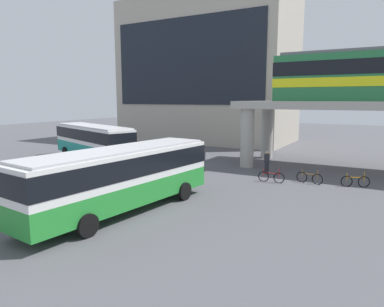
{
  "coord_description": "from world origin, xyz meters",
  "views": [
    {
      "loc": [
        14.15,
        -14.39,
        5.59
      ],
      "look_at": [
        3.39,
        4.59,
        2.2
      ],
      "focal_mm": 32.85,
      "sensor_mm": 36.0,
      "label": 1
    }
  ],
  "objects_px": {
    "pedestrian_by_bike_rack": "(267,163)",
    "bicycle_red": "(271,177)",
    "bus_secondary": "(93,139)",
    "pedestrian_near_building": "(203,161)",
    "bicycle_orange": "(355,181)",
    "bus_main": "(121,173)",
    "bicycle_brown": "(310,178)",
    "station_building": "(208,72)"
  },
  "relations": [
    {
      "from": "pedestrian_near_building",
      "to": "bicycle_orange",
      "type": "bearing_deg",
      "value": 2.73
    },
    {
      "from": "bus_secondary",
      "to": "pedestrian_near_building",
      "type": "height_order",
      "value": "bus_secondary"
    },
    {
      "from": "bicycle_orange",
      "to": "bicycle_red",
      "type": "xyz_separation_m",
      "value": [
        -5.09,
        -1.4,
        0.0
      ]
    },
    {
      "from": "pedestrian_by_bike_rack",
      "to": "bicycle_red",
      "type": "bearing_deg",
      "value": -65.9
    },
    {
      "from": "bus_main",
      "to": "bicycle_brown",
      "type": "height_order",
      "value": "bus_main"
    },
    {
      "from": "bus_secondary",
      "to": "bicycle_brown",
      "type": "bearing_deg",
      "value": 1.73
    },
    {
      "from": "bicycle_orange",
      "to": "station_building",
      "type": "bearing_deg",
      "value": 137.25
    },
    {
      "from": "station_building",
      "to": "bicycle_brown",
      "type": "xyz_separation_m",
      "value": [
        17.43,
        -19.08,
        -8.78
      ]
    },
    {
      "from": "bicycle_brown",
      "to": "station_building",
      "type": "bearing_deg",
      "value": 132.41
    },
    {
      "from": "bicycle_orange",
      "to": "pedestrian_near_building",
      "type": "height_order",
      "value": "pedestrian_near_building"
    },
    {
      "from": "bicycle_orange",
      "to": "bus_main",
      "type": "bearing_deg",
      "value": -130.47
    },
    {
      "from": "bicycle_orange",
      "to": "pedestrian_by_bike_rack",
      "type": "relative_size",
      "value": 0.97
    },
    {
      "from": "station_building",
      "to": "bicycle_orange",
      "type": "relative_size",
      "value": 13.04
    },
    {
      "from": "bicycle_brown",
      "to": "pedestrian_by_bike_rack",
      "type": "relative_size",
      "value": 1.02
    },
    {
      "from": "bus_main",
      "to": "pedestrian_by_bike_rack",
      "type": "relative_size",
      "value": 6.47
    },
    {
      "from": "bicycle_orange",
      "to": "bicycle_red",
      "type": "bearing_deg",
      "value": -164.59
    },
    {
      "from": "station_building",
      "to": "bicycle_orange",
      "type": "height_order",
      "value": "station_building"
    },
    {
      "from": "pedestrian_by_bike_rack",
      "to": "pedestrian_near_building",
      "type": "bearing_deg",
      "value": -160.22
    },
    {
      "from": "bus_main",
      "to": "station_building",
      "type": "bearing_deg",
      "value": 109.36
    },
    {
      "from": "pedestrian_near_building",
      "to": "pedestrian_by_bike_rack",
      "type": "bearing_deg",
      "value": 19.78
    },
    {
      "from": "pedestrian_by_bike_rack",
      "to": "bicycle_orange",
      "type": "bearing_deg",
      "value": -10.24
    },
    {
      "from": "bus_secondary",
      "to": "pedestrian_near_building",
      "type": "relative_size",
      "value": 6.37
    },
    {
      "from": "bicycle_orange",
      "to": "bicycle_red",
      "type": "distance_m",
      "value": 5.27
    },
    {
      "from": "station_building",
      "to": "pedestrian_by_bike_rack",
      "type": "relative_size",
      "value": 12.7
    },
    {
      "from": "bicycle_orange",
      "to": "bicycle_red",
      "type": "relative_size",
      "value": 0.95
    },
    {
      "from": "bus_main",
      "to": "pedestrian_near_building",
      "type": "bearing_deg",
      "value": 95.83
    },
    {
      "from": "bicycle_red",
      "to": "pedestrian_by_bike_rack",
      "type": "relative_size",
      "value": 1.03
    },
    {
      "from": "bicycle_red",
      "to": "pedestrian_near_building",
      "type": "bearing_deg",
      "value": 171.1
    },
    {
      "from": "station_building",
      "to": "pedestrian_by_bike_rack",
      "type": "distance_m",
      "value": 23.93
    },
    {
      "from": "bicycle_orange",
      "to": "bus_secondary",
      "type": "bearing_deg",
      "value": -177.41
    },
    {
      "from": "bicycle_brown",
      "to": "pedestrian_near_building",
      "type": "bearing_deg",
      "value": -179.3
    },
    {
      "from": "station_building",
      "to": "bicycle_brown",
      "type": "height_order",
      "value": "station_building"
    },
    {
      "from": "bus_main",
      "to": "pedestrian_by_bike_rack",
      "type": "distance_m",
      "value": 12.97
    },
    {
      "from": "bicycle_red",
      "to": "pedestrian_by_bike_rack",
      "type": "height_order",
      "value": "pedestrian_by_bike_rack"
    },
    {
      "from": "bicycle_brown",
      "to": "pedestrian_near_building",
      "type": "height_order",
      "value": "pedestrian_near_building"
    },
    {
      "from": "bicycle_brown",
      "to": "bicycle_orange",
      "type": "height_order",
      "value": "same"
    },
    {
      "from": "bus_secondary",
      "to": "bicycle_red",
      "type": "xyz_separation_m",
      "value": [
        16.86,
        -0.41,
        -1.63
      ]
    },
    {
      "from": "bicycle_brown",
      "to": "pedestrian_by_bike_rack",
      "type": "xyz_separation_m",
      "value": [
        -3.45,
        1.54,
        0.46
      ]
    },
    {
      "from": "bus_main",
      "to": "pedestrian_by_bike_rack",
      "type": "bearing_deg",
      "value": 74.53
    },
    {
      "from": "bus_secondary",
      "to": "bicycle_brown",
      "type": "relative_size",
      "value": 6.33
    },
    {
      "from": "bicycle_orange",
      "to": "pedestrian_near_building",
      "type": "distance_m",
      "value": 10.78
    },
    {
      "from": "bicycle_brown",
      "to": "bus_main",
      "type": "bearing_deg",
      "value": -122.3
    }
  ]
}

